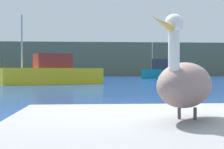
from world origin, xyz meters
TOP-DOWN VIEW (x-y plane):
  - hillside_backdrop at (0.00, 64.09)m, footprint 140.00×12.22m
  - pelican at (0.20, -0.94)m, footprint 0.88×1.19m
  - fishing_boat_teal at (9.45, 37.73)m, footprint 7.32×3.01m
  - fishing_boat_yellow at (-3.51, 21.74)m, footprint 8.03×5.27m

SIDE VIEW (x-z plane):
  - fishing_boat_yellow at x=-3.51m, z-range -1.76..3.43m
  - fishing_boat_teal at x=9.45m, z-range -1.46..3.23m
  - pelican at x=0.20m, z-range 0.47..1.35m
  - hillside_backdrop at x=0.00m, z-range 0.00..6.49m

